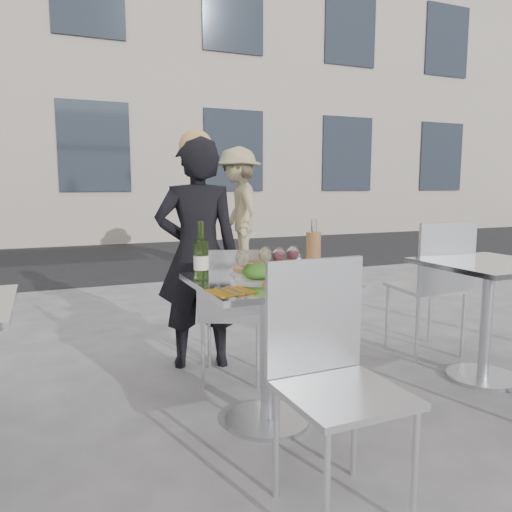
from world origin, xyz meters
name	(u,v)px	position (x,y,z in m)	size (l,w,h in m)	color
ground	(267,422)	(0.00, 0.00, 0.00)	(80.00, 80.00, 0.00)	slate
street_asphalt	(111,258)	(0.00, 6.50, 0.00)	(24.00, 5.00, 0.00)	black
building_facade	(82,13)	(0.00, 10.00, 5.00)	(24.00, 3.00, 10.00)	#AA9F8D
main_table	(268,321)	(0.00, 0.00, 0.54)	(0.72, 0.72, 0.75)	#B7BABF
side_table_right	(488,296)	(1.50, 0.00, 0.54)	(0.72, 0.72, 0.75)	#B7BABF
chair_far	(231,304)	(0.01, 0.55, 0.50)	(0.51, 0.52, 0.85)	silver
chair_near	(330,362)	(-0.04, -0.67, 0.55)	(0.43, 0.44, 0.93)	silver
side_chair_rfar	(435,278)	(1.50, 0.46, 0.57)	(0.49, 0.50, 0.97)	silver
woman_diner	(198,254)	(-0.08, 0.95, 0.76)	(0.56, 0.36, 1.52)	black
pedestrian_b	(238,211)	(1.48, 4.25, 0.87)	(1.13, 0.65, 1.74)	#988B62
pizza_near	(297,284)	(0.06, -0.20, 0.76)	(0.32, 0.32, 0.02)	tan
pizza_far	(261,269)	(0.06, 0.21, 0.77)	(0.35, 0.35, 0.03)	white
salad_plate	(257,273)	(-0.05, 0.00, 0.79)	(0.22, 0.22, 0.09)	white
wine_bottle	(201,258)	(-0.31, 0.11, 0.86)	(0.07, 0.08, 0.29)	#38551F
carafe	(313,251)	(0.31, 0.09, 0.87)	(0.08, 0.08, 0.29)	tan
sugar_shaker	(295,264)	(0.19, 0.08, 0.80)	(0.06, 0.06, 0.11)	white
wineglass_white_a	(242,259)	(-0.12, 0.03, 0.86)	(0.07, 0.07, 0.16)	white
wineglass_white_b	(265,256)	(0.02, 0.08, 0.86)	(0.07, 0.07, 0.16)	white
wineglass_red_a	(279,256)	(0.08, 0.05, 0.86)	(0.07, 0.07, 0.16)	white
wineglass_red_b	(292,255)	(0.17, 0.07, 0.86)	(0.07, 0.07, 0.16)	white
napkin_left	(230,291)	(-0.27, -0.20, 0.75)	(0.21, 0.21, 0.01)	orange
napkin_right	(333,283)	(0.25, -0.21, 0.75)	(0.20, 0.20, 0.01)	orange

